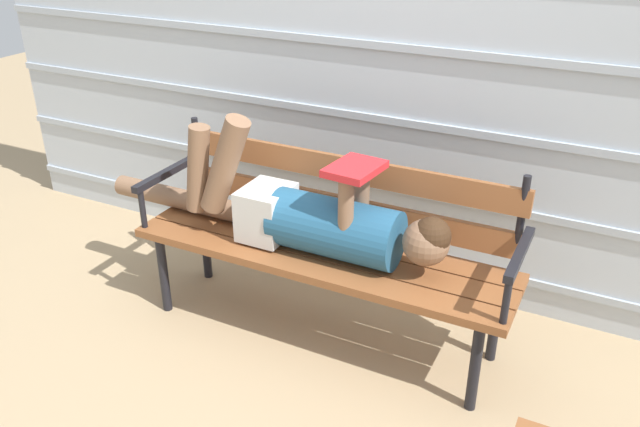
{
  "coord_description": "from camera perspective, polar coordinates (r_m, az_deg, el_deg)",
  "views": [
    {
      "loc": [
        1.1,
        -2.12,
        1.84
      ],
      "look_at": [
        0.0,
        0.05,
        0.62
      ],
      "focal_mm": 36.2,
      "sensor_mm": 36.0,
      "label": 1
    }
  ],
  "objects": [
    {
      "name": "reclining_person",
      "position": [
        2.76,
        -1.25,
        -0.14
      ],
      "size": [
        1.74,
        0.27,
        0.58
      ],
      "color": "#23567A"
    },
    {
      "name": "ground_plane",
      "position": [
        3.02,
        -0.45,
        -10.95
      ],
      "size": [
        12.0,
        12.0,
        0.0
      ],
      "primitive_type": "plane",
      "color": "tan"
    },
    {
      "name": "park_bench",
      "position": [
        2.84,
        0.61,
        -1.89
      ],
      "size": [
        1.71,
        0.45,
        0.86
      ],
      "color": "brown",
      "rests_on": "ground"
    },
    {
      "name": "house_siding",
      "position": [
        3.07,
        5.44,
        14.7
      ],
      "size": [
        4.71,
        0.08,
        2.42
      ],
      "color": "#B2BCC6",
      "rests_on": "ground"
    }
  ]
}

